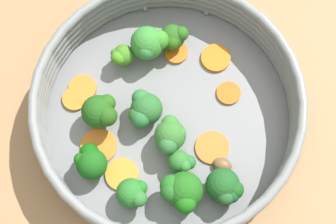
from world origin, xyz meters
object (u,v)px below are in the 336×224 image
carrot_slice_5 (83,88)px  carrot_slice_1 (212,148)px  carrot_slice_7 (75,99)px  broccoli_floret_10 (181,162)px  broccoli_floret_3 (144,110)px  broccoli_floret_8 (181,191)px  broccoli_floret_7 (225,188)px  carrot_slice_0 (229,95)px  broccoli_floret_6 (171,135)px  carrot_slice_3 (216,58)px  broccoli_floret_2 (173,37)px  broccoli_floret_5 (133,193)px  carrot_slice_2 (176,53)px  mushroom_piece_0 (222,165)px  broccoli_floret_0 (122,56)px  broccoli_floret_9 (91,162)px  carrot_slice_6 (99,146)px  broccoli_floret_1 (101,112)px  skillet (168,117)px  broccoli_floret_4 (148,44)px  carrot_slice_4 (122,174)px

carrot_slice_5 → carrot_slice_1: bearing=133.8°
carrot_slice_7 → broccoli_floret_10: size_ratio=0.93×
broccoli_floret_3 → broccoli_floret_8: 0.12m
broccoli_floret_7 → carrot_slice_0: bearing=-116.2°
broccoli_floret_6 → broccoli_floret_10: bearing=90.8°
carrot_slice_0 → broccoli_floret_3: (0.12, -0.01, 0.02)m
carrot_slice_3 → broccoli_floret_6: broccoli_floret_6 is taller
carrot_slice_1 → carrot_slice_3: (-0.05, -0.12, 0.00)m
carrot_slice_1 → broccoli_floret_3: (0.07, -0.07, 0.02)m
broccoli_floret_2 → broccoli_floret_5: 0.22m
carrot_slice_2 → mushroom_piece_0: size_ratio=1.30×
broccoli_floret_0 → carrot_slice_7: bearing=19.5°
broccoli_floret_9 → broccoli_floret_8: bearing=140.6°
broccoli_floret_6 → broccoli_floret_2: bearing=-112.4°
carrot_slice_3 → broccoli_floret_5: bearing=39.5°
carrot_slice_1 → broccoli_floret_9: size_ratio=0.96×
carrot_slice_6 → carrot_slice_7: 0.07m
carrot_slice_0 → carrot_slice_3: bearing=-93.2°
carrot_slice_1 → broccoli_floret_1: 0.15m
carrot_slice_2 → carrot_slice_3: same height
carrot_slice_1 → mushroom_piece_0: bearing=95.6°
broccoli_floret_1 → broccoli_floret_2: bearing=-151.1°
broccoli_floret_1 → broccoli_floret_9: (0.03, 0.06, -0.01)m
skillet → broccoli_floret_4: size_ratio=6.03×
broccoli_floret_1 → broccoli_floret_8: bearing=114.1°
broccoli_floret_7 → broccoli_floret_6: bearing=-65.5°
carrot_slice_2 → broccoli_floret_9: (0.16, 0.11, 0.02)m
carrot_slice_3 → broccoli_floret_3: size_ratio=0.85×
carrot_slice_3 → broccoli_floret_0: bearing=-18.0°
carrot_slice_6 → carrot_slice_4: bearing=109.2°
carrot_slice_0 → broccoli_floret_2: broccoli_floret_2 is taller
skillet → broccoli_floret_4: bearing=-94.6°
carrot_slice_2 → broccoli_floret_10: 0.16m
broccoli_floret_2 → carrot_slice_3: bearing=139.7°
skillet → broccoli_floret_7: (-0.03, 0.12, 0.04)m
broccoli_floret_8 → broccoli_floret_10: (-0.01, -0.04, -0.01)m
carrot_slice_2 → broccoli_floret_8: bearing=70.6°
broccoli_floret_2 → broccoli_floret_4: bearing=1.4°
mushroom_piece_0 → broccoli_floret_10: bearing=-21.2°
carrot_slice_7 → broccoli_floret_8: broccoli_floret_8 is taller
carrot_slice_3 → broccoli_floret_4: (0.08, -0.04, 0.03)m
broccoli_floret_0 → broccoli_floret_4: (-0.04, 0.00, 0.01)m
carrot_slice_7 → broccoli_floret_3: bearing=145.2°
broccoli_floret_0 → broccoli_floret_1: size_ratio=0.71×
carrot_slice_2 → broccoli_floret_5: size_ratio=0.77×
carrot_slice_7 → broccoli_floret_5: bearing=101.0°
carrot_slice_0 → broccoli_floret_7: (0.06, 0.12, 0.03)m
broccoli_floret_3 → broccoli_floret_4: broccoli_floret_4 is taller
carrot_slice_5 → broccoli_floret_1: (-0.01, 0.05, 0.03)m
carrot_slice_7 → broccoli_floret_3: (-0.08, 0.06, 0.02)m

